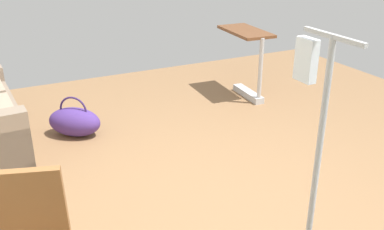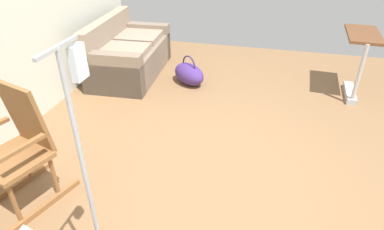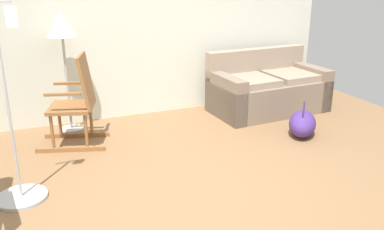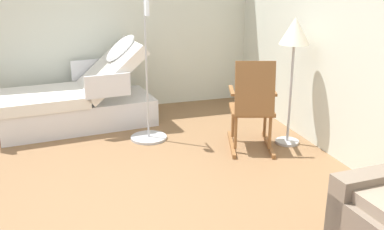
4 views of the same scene
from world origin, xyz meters
name	(u,v)px [view 2 (image 2 of 4)]	position (x,y,z in m)	size (l,w,h in m)	color
ground_plane	(228,166)	(0.00, 0.00, 0.00)	(7.10, 7.10, 0.00)	olive
couch	(128,55)	(1.87, 1.84, 0.31)	(1.64, 0.93, 0.85)	#7D6C5C
rocking_chair	(20,149)	(-0.80, 1.62, 0.50)	(0.87, 0.68, 1.05)	brown
overbed_table	(359,57)	(1.96, -1.40, 0.53)	(0.85, 0.45, 0.84)	#B2B5BA
duffel_bag	(189,74)	(1.75, 0.85, 0.15)	(0.60, 0.64, 0.43)	#472D7A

